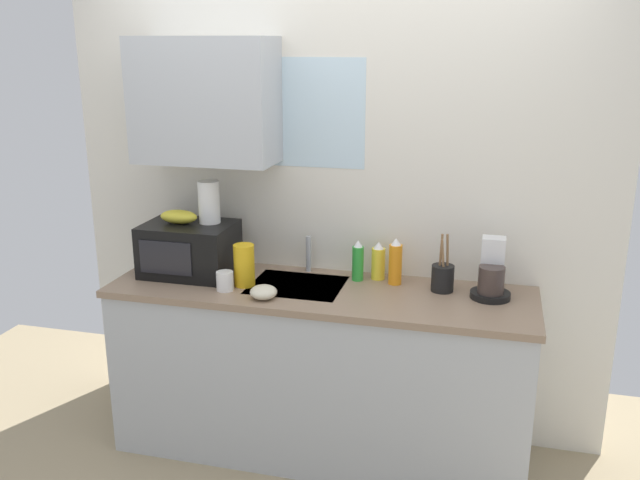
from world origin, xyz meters
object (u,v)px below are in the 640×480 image
dish_soap_bottle_green (358,262)px  dish_soap_bottle_orange (395,262)px  mug_white (225,281)px  small_bowl (263,292)px  paper_towel_roll (209,202)px  banana_bunch (179,217)px  coffee_maker (492,275)px  dish_soap_bottle_yellow (378,262)px  microwave (189,249)px  utensil_crock (443,277)px  cereal_canister (244,265)px

dish_soap_bottle_green → dish_soap_bottle_orange: (0.19, -0.01, 0.01)m
mug_white → small_bowl: 0.23m
small_bowl → paper_towel_roll: bearing=142.5°
banana_bunch → small_bowl: 0.66m
coffee_maker → dish_soap_bottle_green: 0.66m
coffee_maker → dish_soap_bottle_yellow: size_ratio=1.42×
microwave → dish_soap_bottle_green: 0.88m
paper_towel_roll → dish_soap_bottle_yellow: 0.92m
microwave → paper_towel_roll: size_ratio=2.09×
coffee_maker → dish_soap_bottle_orange: bearing=173.4°
microwave → utensil_crock: bearing=3.1°
dish_soap_bottle_yellow → microwave: bearing=-170.3°
utensil_crock → paper_towel_roll: bearing=-179.1°
banana_bunch → dish_soap_bottle_yellow: banana_bunch is taller
dish_soap_bottle_orange → utensil_crock: bearing=-10.1°
mug_white → dish_soap_bottle_yellow: bearing=26.9°
paper_towel_roll → dish_soap_bottle_green: bearing=5.1°
banana_bunch → cereal_canister: 0.45m
coffee_maker → dish_soap_bottle_orange: coffee_maker is taller
paper_towel_roll → dish_soap_bottle_orange: paper_towel_roll is taller
small_bowl → cereal_canister: bearing=135.3°
dish_soap_bottle_green → cereal_canister: size_ratio=1.00×
paper_towel_roll → small_bowl: bearing=-37.5°
dish_soap_bottle_yellow → dish_soap_bottle_orange: size_ratio=0.83×
paper_towel_roll → dish_soap_bottle_green: size_ratio=1.04×
microwave → cereal_canister: bearing=-16.1°
microwave → dish_soap_bottle_orange: 1.07m
dish_soap_bottle_orange → mug_white: bearing=-159.1°
cereal_canister → small_bowl: size_ratio=1.63×
cereal_canister → mug_white: 0.13m
coffee_maker → small_bowl: bearing=-163.5°
utensil_crock → cereal_canister: bearing=-170.0°
cereal_canister → utensil_crock: (0.96, 0.17, -0.03)m
dish_soap_bottle_green → dish_soap_bottle_orange: bearing=-2.1°
microwave → coffee_maker: size_ratio=1.64×
coffee_maker → dish_soap_bottle_green: coffee_maker is taller
utensil_crock → microwave: bearing=-176.9°
dish_soap_bottle_green → dish_soap_bottle_orange: dish_soap_bottle_orange is taller
banana_bunch → dish_soap_bottle_yellow: bearing=9.2°
coffee_maker → dish_soap_bottle_green: (-0.66, 0.06, -0.01)m
coffee_maker → dish_soap_bottle_yellow: 0.57m
dish_soap_bottle_yellow → cereal_canister: size_ratio=0.93×
banana_bunch → utensil_crock: bearing=3.0°
banana_bunch → small_bowl: (0.54, -0.25, -0.27)m
dish_soap_bottle_yellow → mug_white: bearing=-153.1°
coffee_maker → cereal_canister: bearing=-172.4°
cereal_canister → utensil_crock: bearing=10.0°
coffee_maker → cereal_canister: (-1.19, -0.16, 0.00)m
microwave → dish_soap_bottle_yellow: (0.97, 0.17, -0.04)m
coffee_maker → dish_soap_bottle_yellow: bearing=169.4°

